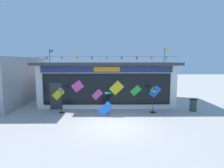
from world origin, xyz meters
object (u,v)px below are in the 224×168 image
at_px(kite_shop_building, 107,82).
at_px(display_kite_on_ground, 106,109).
at_px(wind_spinner_far_left, 61,95).
at_px(wind_spinner_left, 108,99).
at_px(trash_bin, 193,105).
at_px(wind_spinner_center_left, 153,96).

relative_size(kite_shop_building, display_kite_on_ground, 11.94).
distance_m(wind_spinner_far_left, wind_spinner_left, 3.22).
height_order(wind_spinner_far_left, trash_bin, wind_spinner_far_left).
bearing_deg(display_kite_on_ground, trash_bin, 11.14).
relative_size(trash_bin, display_kite_on_ground, 0.97).
bearing_deg(wind_spinner_far_left, display_kite_on_ground, -14.65).
distance_m(kite_shop_building, trash_bin, 7.17).
bearing_deg(trash_bin, kite_shop_building, 152.23).
bearing_deg(wind_spinner_far_left, wind_spinner_left, -0.39).
bearing_deg(kite_shop_building, wind_spinner_center_left, -49.15).
bearing_deg(trash_bin, wind_spinner_left, -175.82).
distance_m(wind_spinner_far_left, wind_spinner_center_left, 6.38).
bearing_deg(wind_spinner_left, trash_bin, 4.18).
bearing_deg(display_kite_on_ground, wind_spinner_far_left, 165.35).
relative_size(kite_shop_building, wind_spinner_center_left, 5.87).
relative_size(wind_spinner_far_left, trash_bin, 2.06).
bearing_deg(wind_spinner_center_left, wind_spinner_far_left, 179.82).
distance_m(wind_spinner_far_left, display_kite_on_ground, 3.29).
bearing_deg(kite_shop_building, wind_spinner_far_left, -130.31).
relative_size(wind_spinner_far_left, display_kite_on_ground, 1.99).
relative_size(wind_spinner_left, wind_spinner_center_left, 0.81).
relative_size(wind_spinner_left, trash_bin, 1.71).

